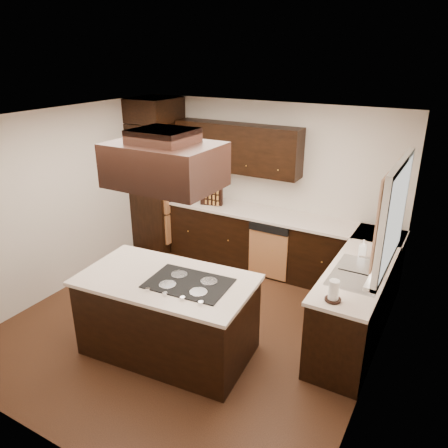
{
  "coord_description": "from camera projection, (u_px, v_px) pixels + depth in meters",
  "views": [
    {
      "loc": [
        2.6,
        -3.81,
        3.19
      ],
      "look_at": [
        0.1,
        0.6,
        1.15
      ],
      "focal_mm": 35.0,
      "sensor_mm": 36.0,
      "label": 1
    }
  ],
  "objects": [
    {
      "name": "floor",
      "position": [
        193.0,
        324.0,
        5.46
      ],
      "size": [
        4.2,
        4.2,
        0.02
      ],
      "primitive_type": "cube",
      "color": "#58331D",
      "rests_on": "ground"
    },
    {
      "name": "ceiling",
      "position": [
        187.0,
        119.0,
        4.52
      ],
      "size": [
        4.2,
        4.2,
        0.02
      ],
      "primitive_type": "cube",
      "color": "white",
      "rests_on": "ground"
    },
    {
      "name": "wall_back",
      "position": [
        267.0,
        185.0,
        6.69
      ],
      "size": [
        4.2,
        0.02,
        2.5
      ],
      "primitive_type": "cube",
      "color": "beige",
      "rests_on": "ground"
    },
    {
      "name": "wall_front",
      "position": [
        35.0,
        326.0,
        3.28
      ],
      "size": [
        4.2,
        0.02,
        2.5
      ],
      "primitive_type": "cube",
      "color": "beige",
      "rests_on": "ground"
    },
    {
      "name": "wall_left",
      "position": [
        62.0,
        202.0,
        5.95
      ],
      "size": [
        0.02,
        4.2,
        2.5
      ],
      "primitive_type": "cube",
      "color": "beige",
      "rests_on": "ground"
    },
    {
      "name": "wall_right",
      "position": [
        381.0,
        275.0,
        4.02
      ],
      "size": [
        0.02,
        4.2,
        2.5
      ],
      "primitive_type": "cube",
      "color": "beige",
      "rests_on": "ground"
    },
    {
      "name": "oven_column",
      "position": [
        159.0,
        187.0,
        7.25
      ],
      "size": [
        0.65,
        0.75,
        2.12
      ],
      "primitive_type": "cube",
      "color": "black",
      "rests_on": "floor"
    },
    {
      "name": "wall_oven_face",
      "position": [
        176.0,
        186.0,
        7.07
      ],
      "size": [
        0.05,
        0.62,
        0.78
      ],
      "primitive_type": "cube",
      "color": "#C57E49",
      "rests_on": "oven_column"
    },
    {
      "name": "base_cabinets_back",
      "position": [
        259.0,
        241.0,
        6.73
      ],
      "size": [
        2.93,
        0.6,
        0.88
      ],
      "primitive_type": "cube",
      "color": "black",
      "rests_on": "floor"
    },
    {
      "name": "base_cabinets_right",
      "position": [
        360.0,
        297.0,
        5.19
      ],
      "size": [
        0.6,
        2.4,
        0.88
      ],
      "primitive_type": "cube",
      "color": "black",
      "rests_on": "floor"
    },
    {
      "name": "countertop_back",
      "position": [
        259.0,
        213.0,
        6.54
      ],
      "size": [
        2.93,
        0.63,
        0.04
      ],
      "primitive_type": "cube",
      "color": "beige",
      "rests_on": "base_cabinets_back"
    },
    {
      "name": "countertop_right",
      "position": [
        364.0,
        262.0,
        5.03
      ],
      "size": [
        0.63,
        2.4,
        0.04
      ],
      "primitive_type": "cube",
      "color": "beige",
      "rests_on": "base_cabinets_right"
    },
    {
      "name": "upper_cabinets",
      "position": [
        237.0,
        148.0,
        6.54
      ],
      "size": [
        2.0,
        0.34,
        0.72
      ],
      "primitive_type": "cube",
      "color": "black",
      "rests_on": "wall_back"
    },
    {
      "name": "dishwasher_front",
      "position": [
        268.0,
        255.0,
        6.37
      ],
      "size": [
        0.6,
        0.05,
        0.72
      ],
      "primitive_type": "cube",
      "color": "#C57E49",
      "rests_on": "floor"
    },
    {
      "name": "window_frame",
      "position": [
        394.0,
        215.0,
        4.34
      ],
      "size": [
        0.06,
        1.32,
        1.12
      ],
      "primitive_type": "cube",
      "color": "white",
      "rests_on": "wall_right"
    },
    {
      "name": "window_pane",
      "position": [
        397.0,
        216.0,
        4.32
      ],
      "size": [
        0.0,
        1.2,
        1.0
      ],
      "primitive_type": "cube",
      "color": "white",
      "rests_on": "wall_right"
    },
    {
      "name": "curtain_left",
      "position": [
        379.0,
        223.0,
        4.01
      ],
      "size": [
        0.02,
        0.34,
        0.9
      ],
      "primitive_type": "cube",
      "color": "beige",
      "rests_on": "wall_right"
    },
    {
      "name": "curtain_right",
      "position": [
        395.0,
        198.0,
        4.69
      ],
      "size": [
        0.02,
        0.34,
        0.9
      ],
      "primitive_type": "cube",
      "color": "beige",
      "rests_on": "wall_right"
    },
    {
      "name": "sink_rim",
      "position": [
        358.0,
        274.0,
        4.73
      ],
      "size": [
        0.52,
        0.84,
        0.01
      ],
      "primitive_type": "cube",
      "color": "silver",
      "rests_on": "countertop_right"
    },
    {
      "name": "island",
      "position": [
        168.0,
        317.0,
        4.82
      ],
      "size": [
        1.88,
        1.13,
        0.88
      ],
      "primitive_type": "cube",
      "rotation": [
        0.0,
        0.0,
        0.09
      ],
      "color": "black",
      "rests_on": "floor"
    },
    {
      "name": "island_top",
      "position": [
        166.0,
        280.0,
        4.65
      ],
      "size": [
        1.95,
        1.21,
        0.04
      ],
      "primitive_type": "cube",
      "rotation": [
        0.0,
        0.0,
        0.09
      ],
      "color": "beige",
      "rests_on": "island"
    },
    {
      "name": "cooktop",
      "position": [
        188.0,
        283.0,
        4.53
      ],
      "size": [
        0.9,
        0.64,
        0.01
      ],
      "primitive_type": "cube",
      "rotation": [
        0.0,
        0.0,
        0.09
      ],
      "color": "black",
      "rests_on": "island_top"
    },
    {
      "name": "range_hood",
      "position": [
        165.0,
        165.0,
        4.16
      ],
      "size": [
        1.05,
        0.72,
        0.42
      ],
      "primitive_type": "cube",
      "color": "black",
      "rests_on": "ceiling"
    },
    {
      "name": "hood_duct",
      "position": [
        163.0,
        136.0,
        4.06
      ],
      "size": [
        0.55,
        0.5,
        0.13
      ],
      "primitive_type": "cube",
      "color": "black",
      "rests_on": "ceiling"
    },
    {
      "name": "blender_base",
      "position": [
        193.0,
        196.0,
        7.07
      ],
      "size": [
        0.15,
        0.15,
        0.1
      ],
      "primitive_type": "cylinder",
      "color": "silver",
      "rests_on": "countertop_back"
    },
    {
      "name": "blender_pitcher",
      "position": [
        192.0,
        186.0,
        7.0
      ],
      "size": [
        0.13,
        0.13,
        0.26
      ],
      "primitive_type": "cone",
      "color": "silver",
      "rests_on": "blender_base"
    },
    {
      "name": "spice_rack",
      "position": [
        212.0,
        196.0,
        6.79
      ],
      "size": [
        0.35,
        0.19,
        0.29
      ],
      "primitive_type": "cube",
      "rotation": [
        0.0,
        0.0,
        0.31
      ],
      "color": "black",
      "rests_on": "countertop_back"
    },
    {
      "name": "mixing_bowl",
      "position": [
        189.0,
        198.0,
        7.03
      ],
      "size": [
        0.32,
        0.32,
        0.06
      ],
      "primitive_type": "imported",
      "rotation": [
        0.0,
        0.0,
        -0.43
      ],
      "color": "white",
      "rests_on": "countertop_back"
    },
    {
      "name": "soap_bottle",
      "position": [
        363.0,
        248.0,
        5.12
      ],
      "size": [
        0.1,
        0.1,
        0.2
      ],
      "primitive_type": "imported",
      "rotation": [
        0.0,
        0.0,
        0.11
      ],
      "color": "white",
      "rests_on": "countertop_right"
    },
    {
      "name": "paper_towel",
      "position": [
        334.0,
        291.0,
        4.19
      ],
      "size": [
        0.12,
        0.12,
        0.22
      ],
      "primitive_type": "cylinder",
      "rotation": [
        0.0,
        0.0,
        0.22
      ],
      "color": "white",
      "rests_on": "countertop_right"
    }
  ]
}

